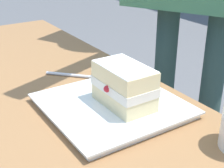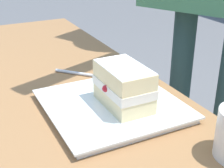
{
  "view_description": "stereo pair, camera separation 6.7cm",
  "coord_description": "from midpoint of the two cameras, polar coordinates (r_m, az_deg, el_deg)",
  "views": [
    {
      "loc": [
        -0.6,
        0.1,
        1.05
      ],
      "look_at": [
        -0.09,
        -0.23,
        0.77
      ],
      "focal_mm": 53.33,
      "sensor_mm": 36.0,
      "label": 1
    },
    {
      "loc": [
        -0.63,
        0.04,
        1.05
      ],
      "look_at": [
        -0.09,
        -0.23,
        0.77
      ],
      "focal_mm": 53.33,
      "sensor_mm": 36.0,
      "label": 2
    }
  ],
  "objects": [
    {
      "name": "cake_slice",
      "position": [
        0.66,
        -0.79,
        -0.32
      ],
      "size": [
        0.13,
        0.09,
        0.08
      ],
      "color": "beige",
      "rests_on": "dessert_plate"
    },
    {
      "name": "dessert_plate",
      "position": [
        0.69,
        -2.78,
        -3.83
      ],
      "size": [
        0.26,
        0.26,
        0.02
      ],
      "color": "white",
      "rests_on": "patio_table"
    },
    {
      "name": "dessert_fork",
      "position": [
        0.84,
        -7.33,
        1.28
      ],
      "size": [
        0.13,
        0.13,
        0.01
      ],
      "color": "silver",
      "rests_on": "patio_table"
    }
  ]
}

